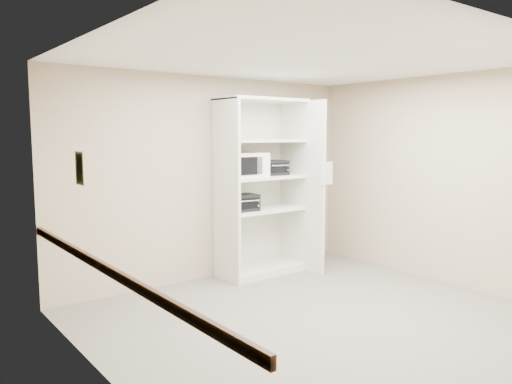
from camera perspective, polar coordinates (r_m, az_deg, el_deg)
floor at (r=5.50m, az=6.72°, el=-14.08°), size 4.50×4.00×0.01m
ceiling at (r=5.20m, az=7.14°, el=14.99°), size 4.50×4.00×0.01m
wall_back at (r=6.74m, az=-5.11°, el=1.59°), size 4.50×0.02×2.70m
wall_left at (r=3.95m, az=-17.03°, el=-2.27°), size 0.02×4.00×2.70m
wall_right at (r=6.94m, az=20.27°, el=1.35°), size 0.02×4.00×2.70m
shelving_unit at (r=6.91m, az=0.90°, el=-0.08°), size 1.24×0.92×2.42m
microwave at (r=6.65m, az=-1.28°, el=3.12°), size 0.55×0.43×0.32m
toaster_oven_upper at (r=6.95m, az=2.01°, el=2.80°), size 0.39×0.31×0.21m
toaster_oven_lower at (r=6.64m, az=-1.62°, el=-1.22°), size 0.42×0.33×0.22m
paper_sign at (r=6.81m, az=8.10°, el=2.13°), size 0.24×0.03×0.30m
chair_rail at (r=4.05m, az=-16.51°, el=-8.55°), size 0.04×3.98×0.08m
wall_poster at (r=4.42m, az=-19.48°, el=2.59°), size 0.01×0.20×0.29m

